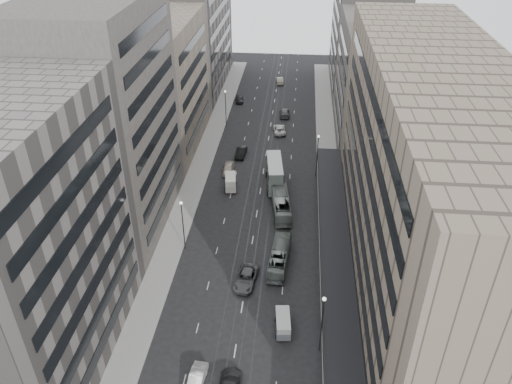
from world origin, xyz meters
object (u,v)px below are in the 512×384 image
(bus_near, at_px, (280,256))
(vw_microbus, at_px, (283,323))
(double_decker, at_px, (275,173))
(bus_far, at_px, (281,203))
(panel_van, at_px, (231,182))
(sedan_1, at_px, (196,380))
(sedan_2, at_px, (246,278))

(bus_near, xyz_separation_m, vw_microbus, (1.02, -12.32, -0.18))
(vw_microbus, bearing_deg, double_decker, 89.67)
(bus_far, xyz_separation_m, panel_van, (-9.05, 6.00, -0.14))
(bus_near, height_order, panel_van, bus_near)
(bus_near, height_order, sedan_1, bus_near)
(bus_far, relative_size, double_decker, 1.22)
(bus_far, xyz_separation_m, sedan_1, (-7.38, -34.09, -0.81))
(sedan_1, height_order, sedan_2, sedan_2)
(bus_near, distance_m, bus_far, 13.31)
(panel_van, distance_m, sedan_1, 40.13)
(vw_microbus, distance_m, sedan_1, 12.30)
(double_decker, relative_size, panel_van, 2.15)
(bus_far, height_order, panel_van, bus_far)
(panel_van, height_order, sedan_2, panel_van)
(sedan_1, bearing_deg, vw_microbus, 48.39)
(double_decker, height_order, sedan_2, double_decker)
(sedan_1, xyz_separation_m, sedan_2, (3.61, 16.35, 0.06))
(bus_near, bearing_deg, bus_far, -83.30)
(panel_van, bearing_deg, double_decker, 4.29)
(bus_near, xyz_separation_m, sedan_1, (-7.89, -20.79, -0.66))
(double_decker, xyz_separation_m, panel_van, (-7.58, -1.64, -1.22))
(bus_near, distance_m, sedan_1, 22.24)
(bus_far, height_order, double_decker, double_decker)
(bus_near, xyz_separation_m, panel_van, (-9.56, 19.30, 0.01))
(double_decker, height_order, sedan_1, double_decker)
(panel_van, bearing_deg, bus_far, -41.44)
(bus_far, bearing_deg, bus_near, 84.95)
(panel_van, bearing_deg, vw_microbus, -79.41)
(vw_microbus, height_order, sedan_1, vw_microbus)
(sedan_2, bearing_deg, bus_far, 85.85)
(bus_near, height_order, vw_microbus, bus_near)
(double_decker, distance_m, vw_microbus, 33.43)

